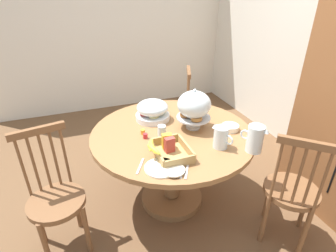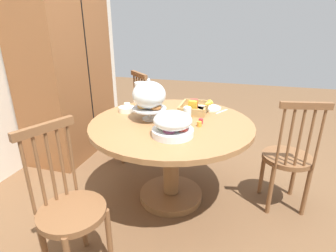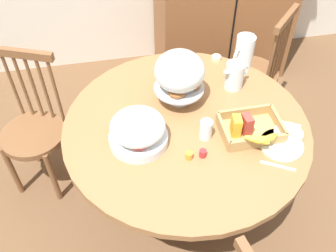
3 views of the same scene
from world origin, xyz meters
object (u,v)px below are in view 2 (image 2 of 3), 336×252
Objects in this scene: windsor_chair_facing_door at (130,119)px; cereal_bowl at (127,109)px; dining_table at (171,143)px; pastry_stand_with_dome at (149,96)px; cereal_basket at (196,107)px; windsor_chair_near_window at (70,210)px; drinking_glass at (187,114)px; china_plate_small at (203,104)px; orange_juice_pitcher at (141,93)px; china_plate_large at (209,108)px; fruit_platter_covered at (173,124)px; milk_pitcher at (156,99)px; wooden_armoire at (67,70)px; windsor_chair_by_cabinet at (288,159)px; butter_dish at (127,104)px.

windsor_chair_facing_door reaches higher than cereal_bowl.
windsor_chair_facing_door reaches higher than dining_table.
pastry_stand_with_dome is 0.47m from cereal_basket.
windsor_chair_near_window reaches higher than drinking_glass.
pastry_stand_with_dome is 0.65m from china_plate_small.
china_plate_small is (-0.18, -0.86, 0.30)m from windsor_chair_facing_door.
dining_table is at bearing -23.79° from windsor_chair_near_window.
orange_juice_pitcher is at bearing 92.94° from china_plate_small.
windsor_chair_facing_door is (1.57, 0.29, 0.00)m from windsor_chair_near_window.
china_plate_large is 0.76m from cereal_bowl.
china_plate_small is (0.03, -0.63, -0.07)m from orange_juice_pitcher.
cereal_bowl is (-0.33, 0.01, -0.07)m from orange_juice_pitcher.
china_plate_small is 0.43m from drinking_glass.
china_plate_large is (-0.03, -0.69, -0.09)m from orange_juice_pitcher.
china_plate_small is at bearing -60.72° from cereal_bowl.
windsor_chair_near_window is 1.13m from drinking_glass.
milk_pitcher is (0.61, 0.33, -0.01)m from fruit_platter_covered.
china_plate_small reaches higher than china_plate_large.
china_plate_small is at bearing -9.29° from drinking_glass.
wooden_armoire is 1.60m from cereal_basket.
fruit_platter_covered is at bearing -151.66° from milk_pitcher.
china_plate_large is at bearing 68.57° from windsor_chair_by_cabinet.
windsor_chair_facing_door reaches higher than drinking_glass.
wooden_armoire reaches higher than windsor_chair_near_window.
butter_dish is (0.59, 0.62, -0.07)m from fruit_platter_covered.
windsor_chair_facing_door is 0.66m from milk_pitcher.
cereal_basket reaches higher than cereal_bowl.
dining_table is 0.57m from china_plate_small.
drinking_glass is at bearing -125.09° from orange_juice_pitcher.
drinking_glass is (-0.27, -0.36, -0.02)m from milk_pitcher.
windsor_chair_near_window is 8.86× the size of drinking_glass.
orange_juice_pitcher is 1.34× the size of china_plate_small.
china_plate_large reaches higher than dining_table.
cereal_bowl is (-0.16, 0.60, -0.02)m from cereal_basket.
dining_table is 7.20× the size of milk_pitcher.
china_plate_large is at bearing -105.00° from windsor_chair_facing_door.
orange_juice_pitcher is at bearing 77.61° from windsor_chair_by_cabinet.
china_plate_small is at bearing -87.06° from orange_juice_pitcher.
windsor_chair_by_cabinet is at bearing -81.89° from pastry_stand_with_dome.
butter_dish is (0.18, 0.08, -0.01)m from cereal_bowl.
windsor_chair_facing_door reaches higher than milk_pitcher.
cereal_bowl is at bearing -157.94° from windsor_chair_facing_door.
china_plate_small is (1.38, -0.57, 0.30)m from windsor_chair_near_window.
wooden_armoire is 32.67× the size of butter_dish.
china_plate_small is at bearing -102.06° from windsor_chair_facing_door.
windsor_chair_near_window is 6.50× the size of china_plate_small.
orange_juice_pitcher is 3.34× the size of butter_dish.
windsor_chair_by_cabinet is at bearing -89.15° from cereal_bowl.
windsor_chair_by_cabinet is at bearing -84.00° from drinking_glass.
butter_dish reaches higher than china_plate_large.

